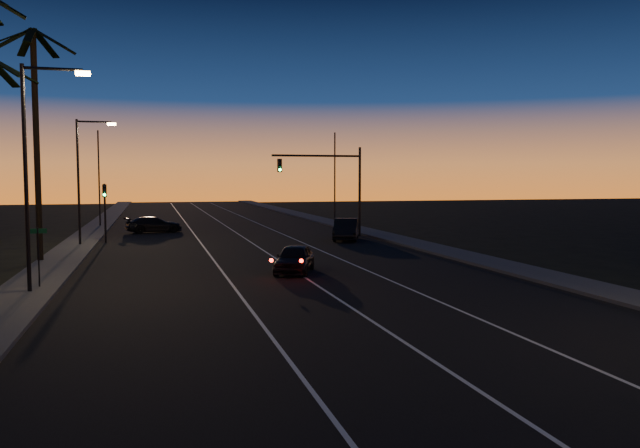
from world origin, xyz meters
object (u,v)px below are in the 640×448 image
object	(u,v)px
signal_mast	(331,176)
cross_car	(154,225)
lead_car	(295,258)
right_car	(346,229)

from	to	relation	value
signal_mast	cross_car	world-z (taller)	signal_mast
lead_car	cross_car	world-z (taller)	lead_car
signal_mast	cross_car	bearing A→B (deg)	150.37
lead_car	right_car	distance (m)	16.06
signal_mast	lead_car	world-z (taller)	signal_mast
signal_mast	cross_car	distance (m)	15.84
signal_mast	cross_car	size ratio (longest dim) A/B	1.43
signal_mast	lead_car	bearing A→B (deg)	-111.60
right_car	cross_car	distance (m)	17.12
right_car	cross_car	xyz separation A→B (m)	(-13.71, 10.25, -0.12)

